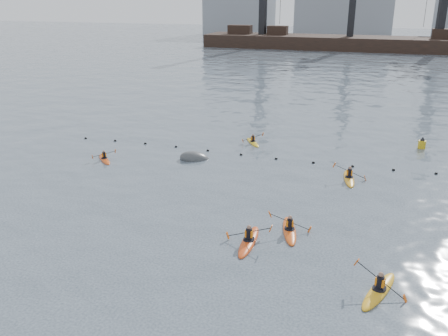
{
  "coord_description": "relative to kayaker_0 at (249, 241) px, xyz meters",
  "views": [
    {
      "loc": [
        8.35,
        -13.44,
        12.43
      ],
      "look_at": [
        0.05,
        11.68,
        2.8
      ],
      "focal_mm": 38.0,
      "sensor_mm": 36.0,
      "label": 1
    }
  ],
  "objects": [
    {
      "name": "barge_pier",
      "position": [
        -2.79,
        101.69,
        1.78
      ],
      "size": [
        72.0,
        19.3,
        29.5
      ],
      "color": "black",
      "rests_on": "ground"
    },
    {
      "name": "nav_buoy",
      "position": [
        9.77,
        20.83,
        0.24
      ],
      "size": [
        0.64,
        0.64,
        1.17
      ],
      "color": "gold",
      "rests_on": "ground"
    },
    {
      "name": "float_line",
      "position": [
        -3.06,
        14.22,
        -0.08
      ],
      "size": [
        33.24,
        0.73,
        0.24
      ],
      "color": "black",
      "rests_on": "ground"
    },
    {
      "name": "ground",
      "position": [
        -2.56,
        -8.31,
        -0.11
      ],
      "size": [
        400.0,
        400.0,
        0.0
      ],
      "primitive_type": "plane",
      "color": "#313948",
      "rests_on": "ground"
    },
    {
      "name": "kayaker_5",
      "position": [
        -4.53,
        17.75,
        -0.02
      ],
      "size": [
        2.11,
        2.8,
        1.01
      ],
      "rotation": [
        0.0,
        0.0,
        0.58
      ],
      "color": "gold",
      "rests_on": "ground"
    },
    {
      "name": "kayaker_2",
      "position": [
        -14.68,
        9.47,
        -0.02
      ],
      "size": [
        2.44,
        2.46,
        0.93
      ],
      "rotation": [
        0.0,
        0.0,
        0.78
      ],
      "color": "#D74B14",
      "rests_on": "ground"
    },
    {
      "name": "kayaker_0",
      "position": [
        0.0,
        0.0,
        0.0
      ],
      "size": [
        2.52,
        3.69,
        1.34
      ],
      "rotation": [
        0.0,
        0.0,
        0.04
      ],
      "color": "#D74414",
      "rests_on": "ground"
    },
    {
      "name": "skyline",
      "position": [
        -0.33,
        141.96,
        9.13
      ],
      "size": [
        141.0,
        28.0,
        22.0
      ],
      "color": "gray",
      "rests_on": "ground"
    },
    {
      "name": "kayaker_3",
      "position": [
        4.38,
        11.24,
        -0.01
      ],
      "size": [
        2.42,
        3.57,
        1.35
      ],
      "rotation": [
        0.0,
        0.0,
        0.16
      ],
      "color": "orange",
      "rests_on": "ground"
    },
    {
      "name": "kayaker_4",
      "position": [
        1.83,
        1.93,
        -0.0
      ],
      "size": [
        2.38,
        3.57,
        1.35
      ],
      "rotation": [
        0.0,
        0.0,
        3.41
      ],
      "color": "#DB5114",
      "rests_on": "ground"
    },
    {
      "name": "mooring_buoy",
      "position": [
        -7.84,
        11.95,
        -0.11
      ],
      "size": [
        3.0,
        2.42,
        1.7
      ],
      "primitive_type": "ellipsoid",
      "rotation": [
        0.0,
        0.21,
        0.44
      ],
      "color": "#3A3C3E",
      "rests_on": "ground"
    },
    {
      "name": "kayaker_1",
      "position": [
        6.72,
        -2.53,
        -0.0
      ],
      "size": [
        2.43,
        3.64,
        1.43
      ],
      "rotation": [
        0.0,
        0.0,
        -0.33
      ],
      "color": "gold",
      "rests_on": "ground"
    }
  ]
}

